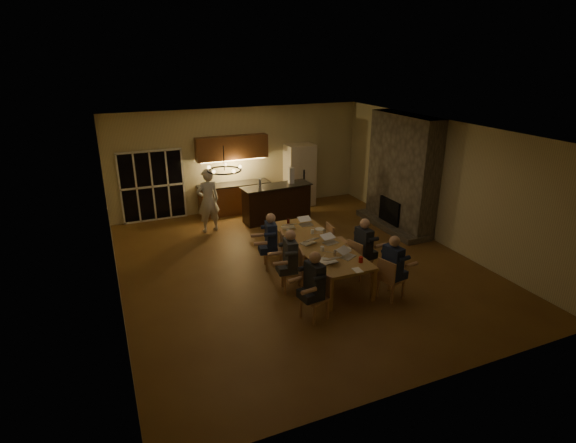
{
  "coord_description": "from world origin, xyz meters",
  "views": [
    {
      "loc": [
        -3.99,
        -8.77,
        4.76
      ],
      "look_at": [
        -0.14,
        0.3,
        1.02
      ],
      "focal_mm": 28.0,
      "sensor_mm": 36.0,
      "label": 1
    }
  ],
  "objects_px": {
    "laptop_d": "(331,238)",
    "bar_bottle": "(260,183)",
    "person_left_near": "(314,286)",
    "laptop_a": "(329,257)",
    "bar_island": "(277,203)",
    "person_right_mid": "(363,248)",
    "mug_mid": "(312,232)",
    "plate_far": "(320,229)",
    "refrigerator": "(300,175)",
    "chair_left_far": "(273,250)",
    "can_cola": "(288,221)",
    "laptop_c": "(308,239)",
    "laptop_b": "(348,252)",
    "plate_left": "(324,260)",
    "chair_left_mid": "(292,271)",
    "person_right_near": "(392,268)",
    "chair_right_mid": "(361,258)",
    "mug_front": "(322,249)",
    "redcup_mid": "(293,236)",
    "chair_left_near": "(315,297)",
    "laptop_e": "(288,223)",
    "laptop_f": "(306,221)",
    "redcup_near": "(361,260)",
    "chandelier": "(224,170)",
    "chair_right_far": "(337,241)",
    "can_silver": "(335,253)",
    "mug_back": "(288,231)",
    "plate_near": "(346,249)",
    "dining_table": "(317,258)",
    "standing_person": "(208,201)",
    "person_left_mid": "(290,261)",
    "person_left_far": "(271,242)",
    "chair_right_near": "(391,278)",
    "can_right": "(325,232)"
  },
  "relations": [
    {
      "from": "bar_island",
      "to": "laptop_c",
      "type": "bearing_deg",
      "value": -103.92
    },
    {
      "from": "can_right",
      "to": "standing_person",
      "type": "bearing_deg",
      "value": 122.54
    },
    {
      "from": "chair_right_far",
      "to": "mug_back",
      "type": "height_order",
      "value": "chair_right_far"
    },
    {
      "from": "chair_right_mid",
      "to": "laptop_a",
      "type": "distance_m",
      "value": 1.21
    },
    {
      "from": "person_left_mid",
      "to": "plate_near",
      "type": "height_order",
      "value": "person_left_mid"
    },
    {
      "from": "laptop_d",
      "to": "bar_bottle",
      "type": "height_order",
      "value": "bar_bottle"
    },
    {
      "from": "plate_near",
      "to": "plate_far",
      "type": "bearing_deg",
      "value": 90.05
    },
    {
      "from": "plate_left",
      "to": "plate_far",
      "type": "distance_m",
      "value": 1.73
    },
    {
      "from": "chair_left_near",
      "to": "chair_left_mid",
      "type": "xyz_separation_m",
      "value": [
        0.04,
        1.16,
        0.0
      ]
    },
    {
      "from": "chair_left_mid",
      "to": "person_right_near",
      "type": "relative_size",
      "value": 0.64
    },
    {
      "from": "can_silver",
      "to": "dining_table",
      "type": "bearing_deg",
      "value": 91.85
    },
    {
      "from": "can_silver",
      "to": "laptop_b",
      "type": "bearing_deg",
      "value": -38.42
    },
    {
      "from": "standing_person",
      "to": "plate_far",
      "type": "bearing_deg",
      "value": 117.01
    },
    {
      "from": "standing_person",
      "to": "laptop_b",
      "type": "relative_size",
      "value": 5.62
    },
    {
      "from": "can_cola",
      "to": "chair_right_near",
      "type": "bearing_deg",
      "value": -70.84
    },
    {
      "from": "chair_right_far",
      "to": "person_left_mid",
      "type": "xyz_separation_m",
      "value": [
        -1.69,
        -1.05,
        0.24
      ]
    },
    {
      "from": "chair_left_near",
      "to": "laptop_e",
      "type": "relative_size",
      "value": 2.78
    },
    {
      "from": "laptop_c",
      "to": "laptop_b",
      "type": "bearing_deg",
      "value": 97.77
    },
    {
      "from": "laptop_e",
      "to": "mug_front",
      "type": "relative_size",
      "value": 3.2
    },
    {
      "from": "person_right_near",
      "to": "plate_left",
      "type": "bearing_deg",
      "value": 49.82
    },
    {
      "from": "chair_left_near",
      "to": "person_left_mid",
      "type": "xyz_separation_m",
      "value": [
        0.0,
        1.16,
        0.24
      ]
    },
    {
      "from": "can_cola",
      "to": "laptop_d",
      "type": "bearing_deg",
      "value": -75.81
    },
    {
      "from": "mug_front",
      "to": "redcup_near",
      "type": "xyz_separation_m",
      "value": [
        0.46,
        -0.81,
        0.01
      ]
    },
    {
      "from": "redcup_near",
      "to": "bar_bottle",
      "type": "distance_m",
      "value": 4.88
    },
    {
      "from": "chair_right_mid",
      "to": "person_right_mid",
      "type": "relative_size",
      "value": 0.64
    },
    {
      "from": "laptop_a",
      "to": "laptop_c",
      "type": "height_order",
      "value": "same"
    },
    {
      "from": "chandelier",
      "to": "mug_front",
      "type": "relative_size",
      "value": 6.21
    },
    {
      "from": "chandelier",
      "to": "chair_right_far",
      "type": "bearing_deg",
      "value": 19.39
    },
    {
      "from": "person_left_near",
      "to": "laptop_a",
      "type": "relative_size",
      "value": 4.31
    },
    {
      "from": "refrigerator",
      "to": "chair_left_far",
      "type": "distance_m",
      "value": 4.77
    },
    {
      "from": "mug_mid",
      "to": "redcup_near",
      "type": "distance_m",
      "value": 1.78
    },
    {
      "from": "mug_mid",
      "to": "plate_far",
      "type": "xyz_separation_m",
      "value": [
        0.28,
        0.17,
        -0.04
      ]
    },
    {
      "from": "laptop_d",
      "to": "chair_right_mid",
      "type": "bearing_deg",
      "value": -44.98
    },
    {
      "from": "laptop_c",
      "to": "chandelier",
      "type": "bearing_deg",
      "value": -1.53
    },
    {
      "from": "laptop_d",
      "to": "mug_back",
      "type": "relative_size",
      "value": 3.2
    },
    {
      "from": "mug_front",
      "to": "redcup_mid",
      "type": "relative_size",
      "value": 0.83
    },
    {
      "from": "person_left_near",
      "to": "mug_mid",
      "type": "distance_m",
      "value": 2.41
    },
    {
      "from": "person_right_near",
      "to": "person_left_mid",
      "type": "distance_m",
      "value": 2.07
    },
    {
      "from": "mug_front",
      "to": "plate_near",
      "type": "height_order",
      "value": "mug_front"
    },
    {
      "from": "chair_right_far",
      "to": "person_left_far",
      "type": "relative_size",
      "value": 0.64
    },
    {
      "from": "person_right_mid",
      "to": "laptop_f",
      "type": "bearing_deg",
      "value": 15.74
    },
    {
      "from": "bar_island",
      "to": "redcup_mid",
      "type": "bearing_deg",
      "value": -108.42
    },
    {
      "from": "mug_front",
      "to": "laptop_a",
      "type": "bearing_deg",
      "value": -102.48
    },
    {
      "from": "person_left_near",
      "to": "person_right_mid",
      "type": "height_order",
      "value": "same"
    },
    {
      "from": "chair_left_far",
      "to": "plate_left",
      "type": "xyz_separation_m",
      "value": [
        0.52,
        -1.53,
        0.31
      ]
    },
    {
      "from": "dining_table",
      "to": "chair_left_far",
      "type": "bearing_deg",
      "value": 141.83
    },
    {
      "from": "chair_left_far",
      "to": "redcup_near",
      "type": "bearing_deg",
      "value": 46.03
    },
    {
      "from": "laptop_d",
      "to": "plate_left",
      "type": "height_order",
      "value": "laptop_d"
    },
    {
      "from": "bar_island",
      "to": "laptop_a",
      "type": "relative_size",
      "value": 6.51
    },
    {
      "from": "plate_left",
      "to": "mug_back",
      "type": "bearing_deg",
      "value": 93.53
    }
  ]
}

